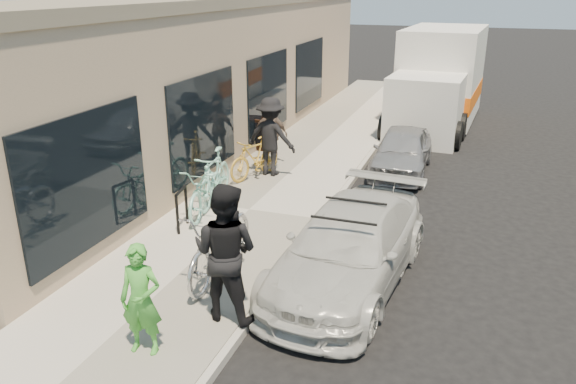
% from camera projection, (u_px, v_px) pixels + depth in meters
% --- Properties ---
extents(ground, '(120.00, 120.00, 0.00)m').
position_uv_depth(ground, '(294.00, 306.00, 8.43)').
color(ground, black).
rests_on(ground, ground).
extents(sidewalk, '(3.00, 34.00, 0.15)m').
position_uv_depth(sidewalk, '(249.00, 213.00, 11.67)').
color(sidewalk, '#ABA69A').
rests_on(sidewalk, ground).
extents(curb, '(0.12, 34.00, 0.13)m').
position_uv_depth(curb, '(321.00, 223.00, 11.20)').
color(curb, '#A4A096').
rests_on(curb, ground).
extents(storefront, '(3.60, 20.00, 4.22)m').
position_uv_depth(storefront, '(212.00, 72.00, 16.37)').
color(storefront, tan).
rests_on(storefront, ground).
extents(bike_rack, '(0.14, 0.56, 0.79)m').
position_uv_depth(bike_rack, '(182.00, 205.00, 10.57)').
color(bike_rack, black).
rests_on(bike_rack, sidewalk).
extents(sandwich_board, '(0.62, 0.63, 0.93)m').
position_uv_depth(sandwich_board, '(262.00, 134.00, 15.54)').
color(sandwich_board, black).
rests_on(sandwich_board, sidewalk).
extents(sedan_white, '(2.18, 4.49, 1.30)m').
position_uv_depth(sedan_white, '(349.00, 248.00, 8.88)').
color(sedan_white, beige).
rests_on(sedan_white, ground).
extents(sedan_silver, '(1.40, 3.37, 1.14)m').
position_uv_depth(sedan_silver, '(402.00, 151.00, 14.21)').
color(sedan_silver, '#96969B').
rests_on(sedan_silver, ground).
extents(moving_truck, '(2.77, 6.55, 3.15)m').
position_uv_depth(moving_truck, '(439.00, 83.00, 18.91)').
color(moving_truck, silver).
rests_on(moving_truck, ground).
extents(tandem_bike, '(0.83, 2.25, 1.17)m').
position_uv_depth(tandem_bike, '(221.00, 241.00, 8.85)').
color(tandem_bike, '#BEBDC0').
rests_on(tandem_bike, sidewalk).
extents(woman_rider, '(0.58, 0.42, 1.48)m').
position_uv_depth(woman_rider, '(141.00, 300.00, 6.93)').
color(woman_rider, green).
rests_on(woman_rider, sidewalk).
extents(man_standing, '(0.99, 0.79, 1.97)m').
position_uv_depth(man_standing, '(225.00, 252.00, 7.61)').
color(man_standing, black).
rests_on(man_standing, sidewalk).
extents(cruiser_bike_a, '(0.77, 1.95, 1.14)m').
position_uv_depth(cruiser_bike_a, '(214.00, 177.00, 11.79)').
color(cruiser_bike_a, '#93DBC8').
rests_on(cruiser_bike_a, sidewalk).
extents(cruiser_bike_b, '(0.97, 2.04, 1.03)m').
position_uv_depth(cruiser_bike_b, '(207.00, 189.00, 11.30)').
color(cruiser_bike_b, '#93DBC8').
rests_on(cruiser_bike_b, sidewalk).
extents(cruiser_bike_c, '(1.02, 1.68, 0.98)m').
position_uv_depth(cruiser_bike_c, '(255.00, 158.00, 13.38)').
color(cruiser_bike_c, gold).
rests_on(cruiser_bike_c, sidewalk).
extents(bystander_a, '(1.28, 0.80, 1.89)m').
position_uv_depth(bystander_a, '(271.00, 137.00, 13.45)').
color(bystander_a, black).
rests_on(bystander_a, sidewalk).
extents(bystander_b, '(0.93, 0.43, 1.54)m').
position_uv_depth(bystander_b, '(270.00, 134.00, 14.38)').
color(bystander_b, brown).
rests_on(bystander_b, sidewalk).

